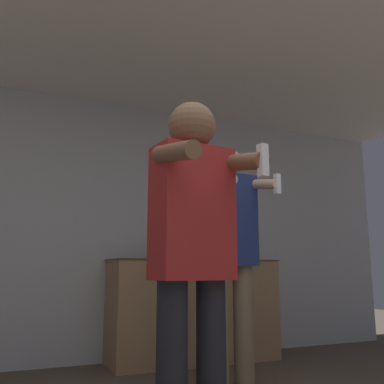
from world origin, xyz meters
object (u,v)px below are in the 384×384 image
(bottle_clear_vodka, at_px, (246,251))
(bottle_tall_gin, at_px, (231,251))
(bottle_brown_liquor, at_px, (163,251))
(person_woman_foreground, at_px, (193,250))
(bottle_green_wine, at_px, (196,250))
(person_man_side, at_px, (230,253))
(bottle_short_whiskey, at_px, (222,249))

(bottle_clear_vodka, relative_size, bottle_tall_gin, 1.06)
(bottle_brown_liquor, distance_m, bottle_tall_gin, 0.75)
(bottle_tall_gin, xyz_separation_m, person_woman_foreground, (-1.36, -2.14, -0.11))
(bottle_clear_vodka, distance_m, bottle_tall_gin, 0.18)
(bottle_green_wine, bearing_deg, person_woman_foreground, -114.36)
(bottle_brown_liquor, xyz_separation_m, bottle_tall_gin, (0.75, 0.00, 0.01))
(person_man_side, bearing_deg, bottle_clear_vodka, 54.91)
(bottle_short_whiskey, distance_m, person_woman_foreground, 2.48)
(bottle_green_wine, height_order, bottle_tall_gin, bottle_green_wine)
(bottle_clear_vodka, xyz_separation_m, bottle_green_wine, (-0.57, 0.00, -0.00))
(bottle_tall_gin, height_order, person_woman_foreground, person_woman_foreground)
(bottle_short_whiskey, relative_size, person_man_side, 0.17)
(bottle_green_wine, height_order, bottle_brown_liquor, bottle_green_wine)
(bottle_clear_vodka, distance_m, person_man_side, 1.44)
(bottle_clear_vodka, bearing_deg, bottle_brown_liquor, 180.00)
(bottle_tall_gin, relative_size, person_woman_foreground, 0.17)
(bottle_short_whiskey, bearing_deg, person_woman_foreground, -120.32)
(person_man_side, bearing_deg, person_woman_foreground, -126.56)
(bottle_tall_gin, bearing_deg, bottle_green_wine, 180.00)
(bottle_brown_liquor, height_order, person_man_side, person_man_side)
(bottle_clear_vodka, distance_m, bottle_brown_liquor, 0.92)
(bottle_clear_vodka, bearing_deg, person_man_side, -125.09)
(bottle_green_wine, xyz_separation_m, person_man_side, (-0.25, -1.18, -0.08))
(bottle_short_whiskey, distance_m, bottle_brown_liquor, 0.63)
(bottle_short_whiskey, distance_m, bottle_green_wine, 0.28)
(bottle_brown_liquor, bearing_deg, bottle_green_wine, 0.00)
(bottle_clear_vodka, height_order, person_woman_foreground, person_woman_foreground)
(bottle_clear_vodka, distance_m, person_woman_foreground, 2.64)
(bottle_green_wine, relative_size, person_man_side, 0.16)
(bottle_clear_vodka, relative_size, bottle_brown_liquor, 1.20)
(bottle_brown_liquor, xyz_separation_m, person_man_side, (0.10, -1.18, -0.07))
(bottle_brown_liquor, relative_size, person_woman_foreground, 0.15)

